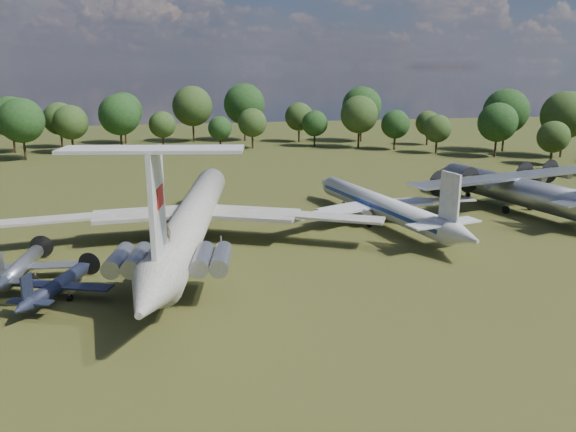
{
  "coord_description": "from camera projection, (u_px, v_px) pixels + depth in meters",
  "views": [
    {
      "loc": [
        -6.4,
        -60.17,
        20.05
      ],
      "look_at": [
        5.61,
        -4.87,
        5.0
      ],
      "focal_mm": 35.0,
      "sensor_mm": 36.0,
      "label": 1
    }
  ],
  "objects": [
    {
      "name": "ground",
      "position": [
        230.0,
        251.0,
        63.29
      ],
      "size": [
        300.0,
        300.0,
        0.0
      ],
      "primitive_type": "plane",
      "color": "#233612",
      "rests_on": "ground"
    },
    {
      "name": "il62_airliner",
      "position": [
        193.0,
        224.0,
        63.87
      ],
      "size": [
        53.26,
        63.73,
        5.56
      ],
      "primitive_type": null,
      "rotation": [
        0.0,
        0.0,
        -0.18
      ],
      "color": "silver",
      "rests_on": "ground"
    },
    {
      "name": "tu104_jet",
      "position": [
        381.0,
        209.0,
        73.78
      ],
      "size": [
        35.88,
        43.43,
        3.85
      ],
      "primitive_type": null,
      "rotation": [
        0.0,
        0.0,
        0.2
      ],
      "color": "silver",
      "rests_on": "ground"
    },
    {
      "name": "an12_transport",
      "position": [
        514.0,
        194.0,
        80.51
      ],
      "size": [
        41.29,
        44.25,
        4.95
      ],
      "primitive_type": null,
      "rotation": [
        0.0,
        0.0,
        0.23
      ],
      "color": "#ADB0B5",
      "rests_on": "ground"
    },
    {
      "name": "small_prop_west",
      "position": [
        58.0,
        289.0,
        49.89
      ],
      "size": [
        13.74,
        15.76,
        1.93
      ],
      "primitive_type": null,
      "rotation": [
        0.0,
        0.0,
        -0.37
      ],
      "color": "black",
      "rests_on": "ground"
    },
    {
      "name": "small_prop_northwest",
      "position": [
        21.0,
        270.0,
        54.32
      ],
      "size": [
        11.96,
        15.32,
        2.09
      ],
      "primitive_type": null,
      "rotation": [
        0.0,
        0.0,
        -0.11
      ],
      "color": "#A8ABB0",
      "rests_on": "ground"
    },
    {
      "name": "person_on_il62",
      "position": [
        167.0,
        232.0,
        47.9
      ],
      "size": [
        0.7,
        0.56,
        1.65
      ],
      "primitive_type": "imported",
      "rotation": [
        0.0,
        0.0,
        2.82
      ],
      "color": "#9A734E",
      "rests_on": "il62_airliner"
    }
  ]
}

